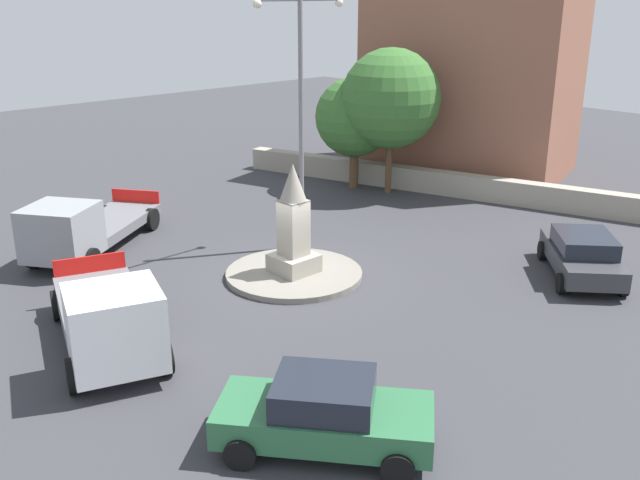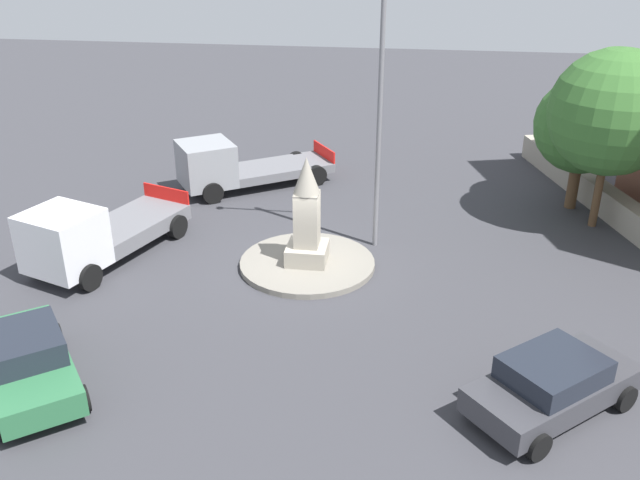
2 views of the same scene
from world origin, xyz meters
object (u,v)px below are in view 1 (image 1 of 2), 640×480
Objects in this scene: monument at (293,227)px; car_green_near_island at (324,413)px; truck_white_far_side at (109,319)px; tree_near_wall at (355,117)px; streetlamp at (301,96)px; tree_mid_cluster at (391,99)px; car_dark_grey_approaching at (582,254)px; corner_building at (475,62)px; truck_grey_waiting at (80,229)px.

monument reaches higher than car_green_near_island.
tree_near_wall reaches higher than truck_white_far_side.
streetlamp is 8.34m from tree_mid_cluster.
car_dark_grey_approaching is 0.68× the size of tree_mid_cluster.
truck_grey_waiting is at bearing 175.26° from corner_building.
monument reaches higher than truck_grey_waiting.
car_green_near_island is at bearing -176.02° from car_dark_grey_approaching.
car_green_near_island is 19.74m from tree_mid_cluster.
car_dark_grey_approaching is 0.70× the size of truck_white_far_side.
car_dark_grey_approaching is at bearing -106.36° from tree_mid_cluster.
truck_grey_waiting is 7.71m from truck_white_far_side.
car_green_near_island is at bearing -142.59° from tree_mid_cluster.
car_green_near_island is 0.42× the size of corner_building.
truck_white_far_side reaches higher than car_green_near_island.
truck_grey_waiting is at bearing 179.98° from tree_near_wall.
car_green_near_island is at bearing -127.92° from monument.
tree_mid_cluster is at bearing 73.64° from car_dark_grey_approaching.
truck_white_far_side is at bearing 101.21° from car_green_near_island.
streetlamp is at bearing -148.68° from tree_near_wall.
truck_grey_waiting is at bearing 144.16° from streetlamp.
streetlamp is 0.83× the size of corner_building.
tree_near_wall is 0.79× the size of tree_mid_cluster.
tree_mid_cluster is (3.22, 10.96, 3.46)m from car_dark_grey_approaching.
tree_mid_cluster is at bearing 19.49° from streetlamp.
truck_white_far_side is 0.97× the size of tree_mid_cluster.
tree_mid_cluster is (-6.19, -0.02, -1.16)m from corner_building.
truck_white_far_side is at bearing -110.83° from truck_grey_waiting.
tree_near_wall is (7.30, 4.44, -2.09)m from streetlamp.
car_dark_grey_approaching is 0.85× the size of tree_near_wall.
tree_mid_cluster is (13.95, -1.69, 3.20)m from truck_grey_waiting.
car_dark_grey_approaching is at bearing -43.65° from monument.
car_green_near_island is (-7.65, -9.05, -4.57)m from streetlamp.
car_green_near_island is 0.70× the size of truck_grey_waiting.
tree_mid_cluster reaches higher than truck_grey_waiting.
truck_grey_waiting is 1.03× the size of truck_white_far_side.
truck_grey_waiting is 1.00× the size of tree_mid_cluster.
monument is 11.17m from tree_mid_cluster.
corner_building is at bearing 11.25° from streetlamp.
tree_near_wall is at bearing 166.02° from corner_building.
truck_grey_waiting is 0.59× the size of corner_building.
streetlamp is 8.74m from truck_grey_waiting.
truck_grey_waiting is at bearing 83.69° from car_green_near_island.
corner_building is (22.87, 5.54, 4.32)m from truck_white_far_side.
truck_white_far_side is (-8.90, -2.76, -4.29)m from streetlamp.
streetlamp reaches higher than car_dark_grey_approaching.
car_dark_grey_approaching is (6.63, -6.33, -0.92)m from monument.
car_green_near_island is 13.58m from truck_grey_waiting.
truck_grey_waiting is 20.67m from corner_building.
truck_grey_waiting is (-10.73, 12.65, 0.26)m from car_dark_grey_approaching.
tree_near_wall is at bearing 42.07° from car_green_near_island.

